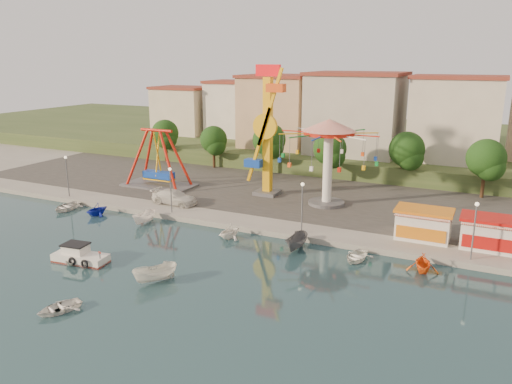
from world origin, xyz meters
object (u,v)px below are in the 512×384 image
Objects in this scene: skiff at (155,274)px; van at (174,197)px; kamikaze_tower at (268,134)px; wave_swinger at (329,143)px; cabin_motorboat at (80,257)px; rowboat_a at (73,258)px; pirate_ship_ride at (158,159)px.

skiff is 20.92m from van.
kamikaze_tower reaches higher than wave_swinger.
kamikaze_tower is 27.90m from skiff.
wave_swinger reaches higher than cabin_motorboat.
wave_swinger is 19.74m from van.
rowboat_a is at bearing -121.41° from wave_swinger.
kamikaze_tower is 4.28× the size of skiff.
van reaches higher than skiff.
wave_swinger reaches higher than pirate_ship_ride.
pirate_ship_ride is at bearing 71.27° from rowboat_a.
pirate_ship_ride is 0.86× the size of wave_swinger.
kamikaze_tower reaches higher than van.
wave_swinger is 3.01× the size of skiff.
kamikaze_tower is at bearing 8.80° from pirate_ship_ride.
wave_swinger is at bearing 3.80° from pirate_ship_ride.
rowboat_a is (-15.62, -25.58, -7.87)m from wave_swinger.
cabin_motorboat is at bearing -152.12° from skiff.
pirate_ship_ride is 2.59× the size of skiff.
rowboat_a is 0.82× the size of skiff.
van is (-8.57, -8.68, -7.14)m from kamikaze_tower.
skiff is (9.43, -0.29, 0.42)m from rowboat_a.
rowboat_a is at bearing -150.66° from skiff.
cabin_motorboat is (-14.98, -25.38, -7.72)m from wave_swinger.
kamikaze_tower is at bearing 125.47° from skiff.
skiff is (2.04, -26.70, -7.84)m from kamikaze_tower.
rowboat_a is at bearing -174.77° from van.
kamikaze_tower is 28.25m from cabin_motorboat.
pirate_ship_ride reaches higher than cabin_motorboat.
skiff reaches higher than rowboat_a.
pirate_ship_ride is at bearing 156.94° from skiff.
van is at bearing -134.63° from kamikaze_tower.
van is at bearing 151.60° from skiff.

